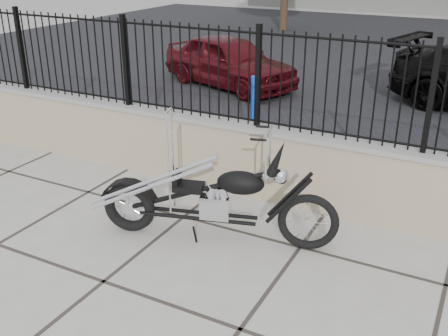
% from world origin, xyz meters
% --- Properties ---
extents(ground_plane, '(90.00, 90.00, 0.00)m').
position_xyz_m(ground_plane, '(0.00, 0.00, 0.00)').
color(ground_plane, '#99968E').
rests_on(ground_plane, ground).
extents(parking_lot, '(30.00, 30.00, 0.00)m').
position_xyz_m(parking_lot, '(0.00, 12.50, 0.00)').
color(parking_lot, black).
rests_on(parking_lot, ground).
extents(retaining_wall, '(14.00, 0.36, 0.96)m').
position_xyz_m(retaining_wall, '(0.00, 2.50, 0.48)').
color(retaining_wall, gray).
rests_on(retaining_wall, ground_plane).
extents(iron_fence, '(14.00, 0.08, 1.20)m').
position_xyz_m(iron_fence, '(0.00, 2.50, 1.56)').
color(iron_fence, black).
rests_on(iron_fence, retaining_wall).
extents(chopper_motorcycle, '(2.55, 1.13, 1.51)m').
position_xyz_m(chopper_motorcycle, '(-0.95, 1.21, 0.76)').
color(chopper_motorcycle, black).
rests_on(chopper_motorcycle, ground_plane).
extents(car_red, '(3.72, 2.47, 1.18)m').
position_xyz_m(car_red, '(-3.93, 7.46, 0.59)').
color(car_red, '#4A0A10').
rests_on(car_red, parking_lot).
extents(bollard_a, '(0.14, 0.14, 0.89)m').
position_xyz_m(bollard_a, '(-2.27, 5.21, 0.44)').
color(bollard_a, '#0C17BB').
rests_on(bollard_a, ground_plane).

